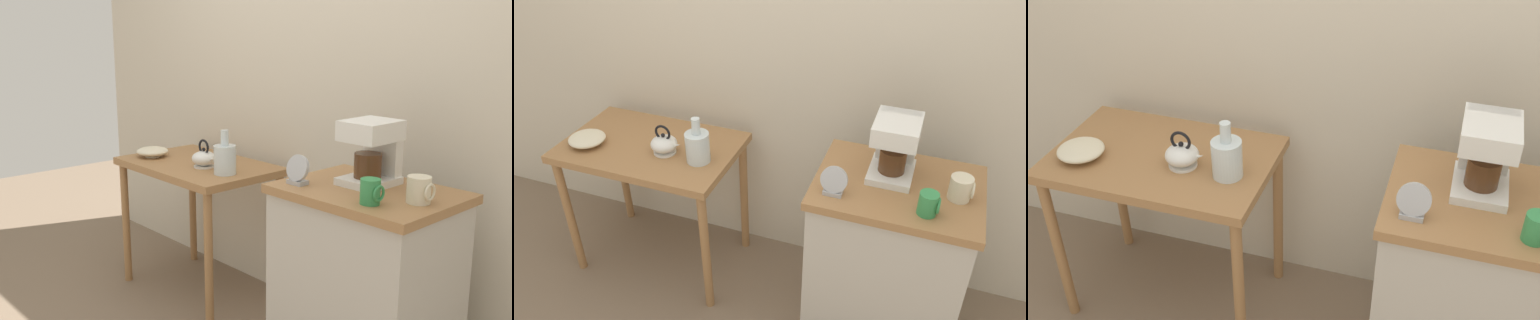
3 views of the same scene
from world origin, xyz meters
TOP-DOWN VIEW (x-y plane):
  - ground_plane at (0.00, 0.00)m, footprint 8.00×8.00m
  - back_wall at (0.10, 0.47)m, footprint 4.40×0.10m
  - wooden_table at (-0.59, 0.08)m, footprint 0.88×0.57m
  - kitchen_counter at (0.65, -0.01)m, footprint 0.68×0.52m
  - bowl_stoneware at (-0.89, -0.03)m, footprint 0.18×0.18m
  - teakettle at (-0.48, 0.04)m, footprint 0.16×0.13m
  - glass_carafe_vase at (-0.29, 0.03)m, footprint 0.12×0.12m
  - coffee_maker at (0.61, 0.06)m, footprint 0.18×0.22m
  - mug_small_cream at (0.89, -0.03)m, footprint 0.09×0.09m
  - mug_tall_green at (0.78, -0.17)m, footprint 0.08×0.07m
  - table_clock at (0.41, -0.17)m, footprint 0.11×0.05m

SIDE VIEW (x-z plane):
  - ground_plane at x=0.00m, z-range 0.00..0.00m
  - kitchen_counter at x=0.65m, z-range 0.00..0.89m
  - wooden_table at x=-0.59m, z-range 0.28..1.04m
  - bowl_stoneware at x=-0.89m, z-range 0.77..0.82m
  - teakettle at x=-0.48m, z-range 0.74..0.89m
  - glass_carafe_vase at x=-0.29m, z-range 0.73..0.96m
  - mug_tall_green at x=0.78m, z-range 0.89..0.98m
  - mug_small_cream at x=0.89m, z-range 0.89..0.98m
  - table_clock at x=0.41m, z-range 0.88..1.00m
  - coffee_maker at x=0.61m, z-range 0.90..1.16m
  - back_wall at x=0.10m, z-range 0.00..2.80m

